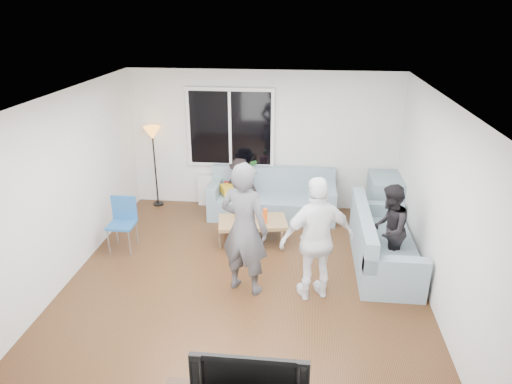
# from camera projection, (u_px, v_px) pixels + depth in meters

# --- Properties ---
(floor) EXTENTS (5.00, 5.50, 0.04)m
(floor) POSITION_uv_depth(u_px,v_px,m) (245.00, 284.00, 6.54)
(floor) COLOR #56351C
(floor) RESTS_ON ground
(ceiling) EXTENTS (5.00, 5.50, 0.04)m
(ceiling) POSITION_uv_depth(u_px,v_px,m) (242.00, 98.00, 5.54)
(ceiling) COLOR white
(ceiling) RESTS_ON ground
(wall_back) EXTENTS (5.00, 0.04, 2.60)m
(wall_back) POSITION_uv_depth(u_px,v_px,m) (263.00, 141.00, 8.59)
(wall_back) COLOR silver
(wall_back) RESTS_ON ground
(wall_front) EXTENTS (5.00, 0.04, 2.60)m
(wall_front) POSITION_uv_depth(u_px,v_px,m) (195.00, 340.00, 3.49)
(wall_front) COLOR silver
(wall_front) RESTS_ON ground
(wall_left) EXTENTS (0.04, 5.50, 2.60)m
(wall_left) POSITION_uv_depth(u_px,v_px,m) (61.00, 191.00, 6.29)
(wall_left) COLOR silver
(wall_left) RESTS_ON ground
(wall_right) EXTENTS (0.04, 5.50, 2.60)m
(wall_right) POSITION_uv_depth(u_px,v_px,m) (442.00, 207.00, 5.79)
(wall_right) COLOR silver
(wall_right) RESTS_ON ground
(window_frame) EXTENTS (1.62, 0.06, 1.47)m
(window_frame) POSITION_uv_depth(u_px,v_px,m) (230.00, 128.00, 8.48)
(window_frame) COLOR white
(window_frame) RESTS_ON wall_back
(window_glass) EXTENTS (1.50, 0.02, 1.35)m
(window_glass) POSITION_uv_depth(u_px,v_px,m) (230.00, 128.00, 8.44)
(window_glass) COLOR black
(window_glass) RESTS_ON window_frame
(window_mullion) EXTENTS (0.05, 0.03, 1.35)m
(window_mullion) POSITION_uv_depth(u_px,v_px,m) (230.00, 128.00, 8.43)
(window_mullion) COLOR white
(window_mullion) RESTS_ON window_frame
(radiator) EXTENTS (1.30, 0.12, 0.62)m
(radiator) POSITION_uv_depth(u_px,v_px,m) (231.00, 191.00, 8.91)
(radiator) COLOR silver
(radiator) RESTS_ON floor
(potted_plant) EXTENTS (0.20, 0.17, 0.35)m
(potted_plant) POSITION_uv_depth(u_px,v_px,m) (252.00, 168.00, 8.66)
(potted_plant) COLOR #276227
(potted_plant) RESTS_ON radiator
(vase) EXTENTS (0.22, 0.22, 0.18)m
(vase) POSITION_uv_depth(u_px,v_px,m) (218.00, 171.00, 8.76)
(vase) COLOR silver
(vase) RESTS_ON radiator
(sofa_back_section) EXTENTS (2.30, 0.85, 0.85)m
(sofa_back_section) POSITION_uv_depth(u_px,v_px,m) (272.00, 195.00, 8.44)
(sofa_back_section) COLOR gray
(sofa_back_section) RESTS_ON floor
(sofa_right_section) EXTENTS (2.00, 0.85, 0.85)m
(sofa_right_section) POSITION_uv_depth(u_px,v_px,m) (385.00, 239.00, 6.84)
(sofa_right_section) COLOR gray
(sofa_right_section) RESTS_ON floor
(sofa_corner) EXTENTS (0.85, 0.85, 0.85)m
(sofa_corner) POSITION_uv_depth(u_px,v_px,m) (393.00, 200.00, 8.22)
(sofa_corner) COLOR gray
(sofa_corner) RESTS_ON floor
(cushion_yellow) EXTENTS (0.48, 0.46, 0.14)m
(cushion_yellow) POSITION_uv_depth(u_px,v_px,m) (232.00, 189.00, 8.46)
(cushion_yellow) COLOR gold
(cushion_yellow) RESTS_ON sofa_back_section
(cushion_red) EXTENTS (0.37, 0.31, 0.13)m
(cushion_red) POSITION_uv_depth(u_px,v_px,m) (233.00, 187.00, 8.53)
(cushion_red) COLOR maroon
(cushion_red) RESTS_ON sofa_back_section
(coffee_table) EXTENTS (1.19, 0.79, 0.40)m
(coffee_table) POSITION_uv_depth(u_px,v_px,m) (253.00, 231.00, 7.56)
(coffee_table) COLOR #9C724B
(coffee_table) RESTS_ON floor
(pitcher) EXTENTS (0.17, 0.17, 0.17)m
(pitcher) POSITION_uv_depth(u_px,v_px,m) (247.00, 215.00, 7.47)
(pitcher) COLOR maroon
(pitcher) RESTS_ON coffee_table
(side_chair) EXTENTS (0.41, 0.41, 0.86)m
(side_chair) POSITION_uv_depth(u_px,v_px,m) (122.00, 225.00, 7.25)
(side_chair) COLOR #225897
(side_chair) RESTS_ON floor
(floor_lamp) EXTENTS (0.32, 0.32, 1.56)m
(floor_lamp) POSITION_uv_depth(u_px,v_px,m) (155.00, 167.00, 8.78)
(floor_lamp) COLOR orange
(floor_lamp) RESTS_ON floor
(player_left) EXTENTS (0.78, 0.65, 1.85)m
(player_left) POSITION_uv_depth(u_px,v_px,m) (244.00, 229.00, 6.04)
(player_left) COLOR #454448
(player_left) RESTS_ON floor
(player_right) EXTENTS (1.08, 0.73, 1.70)m
(player_right) POSITION_uv_depth(u_px,v_px,m) (317.00, 239.00, 5.93)
(player_right) COLOR white
(player_right) RESTS_ON floor
(spectator_right) EXTENTS (0.69, 0.78, 1.35)m
(spectator_right) POSITION_uv_depth(u_px,v_px,m) (389.00, 229.00, 6.58)
(spectator_right) COLOR black
(spectator_right) RESTS_ON floor
(spectator_back) EXTENTS (0.73, 0.45, 1.08)m
(spectator_back) POSITION_uv_depth(u_px,v_px,m) (240.00, 187.00, 8.48)
(spectator_back) COLOR black
(spectator_back) RESTS_ON floor
(television) EXTENTS (1.00, 0.13, 0.57)m
(television) POSITION_uv_depth(u_px,v_px,m) (250.00, 376.00, 3.92)
(television) COLOR black
(television) RESTS_ON tv_console
(bottle_d) EXTENTS (0.07, 0.07, 0.25)m
(bottle_d) POSITION_uv_depth(u_px,v_px,m) (265.00, 216.00, 7.34)
(bottle_d) COLOR #FE5716
(bottle_d) RESTS_ON coffee_table
(bottle_a) EXTENTS (0.07, 0.07, 0.24)m
(bottle_a) POSITION_uv_depth(u_px,v_px,m) (237.00, 211.00, 7.52)
(bottle_a) COLOR #DD550D
(bottle_a) RESTS_ON coffee_table
(bottle_b) EXTENTS (0.08, 0.08, 0.26)m
(bottle_b) POSITION_uv_depth(u_px,v_px,m) (246.00, 217.00, 7.29)
(bottle_b) COLOR #368F1A
(bottle_b) RESTS_ON coffee_table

